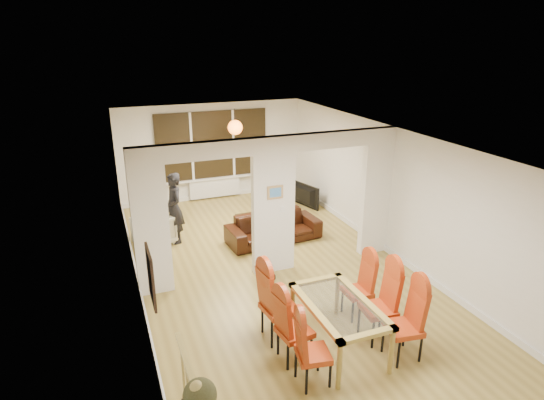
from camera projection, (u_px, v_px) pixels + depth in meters
floor at (273, 269)px, 8.75m from camera, size 5.00×9.00×0.01m
room_walls at (273, 206)px, 8.31m from camera, size 5.00×9.00×2.60m
divider_wall at (273, 206)px, 8.31m from camera, size 5.00×0.18×2.60m
bay_window_blinds at (213, 145)px, 12.14m from camera, size 3.00×0.08×1.80m
radiator at (215, 188)px, 12.51m from camera, size 1.40×0.08×0.50m
pendant_light at (235, 127)px, 11.02m from camera, size 0.36×0.36×0.36m
stair_newel at (189, 391)px, 4.99m from camera, size 0.40×1.20×1.10m
wall_poster at (151, 277)px, 5.26m from camera, size 0.04×0.52×0.67m
pillar_photo at (275, 192)px, 8.13m from camera, size 0.30×0.03×0.25m
dining_table at (338, 325)px, 6.44m from camera, size 0.87×1.55×0.73m
dining_chair_la at (313, 349)px, 5.73m from camera, size 0.47×0.47×1.02m
dining_chair_lb at (295, 326)px, 6.14m from camera, size 0.48×0.48×1.06m
dining_chair_lc at (280, 302)px, 6.59m from camera, size 0.53×0.53×1.19m
dining_chair_ra at (404, 323)px, 6.18m from camera, size 0.50×0.50×1.11m
dining_chair_rb at (379, 304)px, 6.58m from camera, size 0.50×0.50×1.14m
dining_chair_rc at (357, 288)px, 7.14m from camera, size 0.41×0.41×1.01m
sofa at (274, 228)px, 9.91m from camera, size 2.10×0.97×0.60m
armchair at (154, 231)px, 9.68m from camera, size 0.95×0.96×0.66m
person at (174, 208)px, 9.70m from camera, size 0.61×0.44×1.55m
television at (302, 196)px, 11.90m from camera, size 1.05×0.43×0.60m
coffee_table at (257, 219)px, 10.87m from camera, size 1.03×0.65×0.22m
bottle at (257, 210)px, 10.75m from camera, size 0.07×0.07×0.30m
bowl at (258, 216)px, 10.72m from camera, size 0.22×0.22×0.05m
shoes at (268, 275)px, 8.43m from camera, size 0.22×0.24×0.09m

